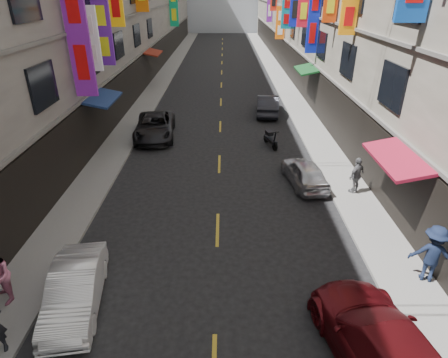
{
  "coord_description": "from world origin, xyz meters",
  "views": [
    {
      "loc": [
        0.24,
        6.09,
        8.27
      ],
      "look_at": [
        0.25,
        13.5,
        4.48
      ],
      "focal_mm": 30.0,
      "sensor_mm": 36.0,
      "label": 1
    }
  ],
  "objects_px": {
    "scooter_far_right": "(270,139)",
    "car_right_far": "(268,105)",
    "car_left_mid": "(75,289)",
    "pedestrian_rnear": "(432,254)",
    "car_right_near": "(386,352)",
    "car_right_mid": "(304,172)",
    "car_left_far": "(155,126)",
    "pedestrian_rfar": "(357,175)"
  },
  "relations": [
    {
      "from": "scooter_far_right",
      "to": "car_right_far",
      "type": "height_order",
      "value": "car_right_far"
    },
    {
      "from": "car_left_mid",
      "to": "pedestrian_rnear",
      "type": "bearing_deg",
      "value": -3.07
    },
    {
      "from": "car_left_mid",
      "to": "car_right_near",
      "type": "height_order",
      "value": "car_right_near"
    },
    {
      "from": "scooter_far_right",
      "to": "car_left_mid",
      "type": "distance_m",
      "value": 14.18
    },
    {
      "from": "scooter_far_right",
      "to": "car_right_mid",
      "type": "distance_m",
      "value": 4.88
    },
    {
      "from": "pedestrian_rnear",
      "to": "car_left_mid",
      "type": "bearing_deg",
      "value": 24.69
    },
    {
      "from": "car_left_far",
      "to": "pedestrian_rfar",
      "type": "relative_size",
      "value": 3.01
    },
    {
      "from": "car_right_near",
      "to": "car_right_mid",
      "type": "relative_size",
      "value": 1.49
    },
    {
      "from": "car_right_far",
      "to": "car_left_far",
      "type": "bearing_deg",
      "value": 37.88
    },
    {
      "from": "car_left_mid",
      "to": "pedestrian_rnear",
      "type": "distance_m",
      "value": 10.63
    },
    {
      "from": "car_right_far",
      "to": "pedestrian_rnear",
      "type": "relative_size",
      "value": 2.23
    },
    {
      "from": "car_right_near",
      "to": "pedestrian_rfar",
      "type": "relative_size",
      "value": 3.19
    },
    {
      "from": "car_right_near",
      "to": "car_right_mid",
      "type": "distance_m",
      "value": 9.79
    },
    {
      "from": "car_left_far",
      "to": "pedestrian_rfar",
      "type": "bearing_deg",
      "value": -40.69
    },
    {
      "from": "car_right_mid",
      "to": "car_right_far",
      "type": "height_order",
      "value": "car_right_far"
    },
    {
      "from": "pedestrian_rnear",
      "to": "pedestrian_rfar",
      "type": "distance_m",
      "value": 5.65
    },
    {
      "from": "car_left_far",
      "to": "car_right_near",
      "type": "height_order",
      "value": "car_right_near"
    },
    {
      "from": "car_left_mid",
      "to": "car_left_far",
      "type": "bearing_deg",
      "value": 81.53
    },
    {
      "from": "car_right_far",
      "to": "pedestrian_rfar",
      "type": "relative_size",
      "value": 2.59
    },
    {
      "from": "car_left_mid",
      "to": "car_right_far",
      "type": "xyz_separation_m",
      "value": [
        7.42,
        18.6,
        0.09
      ]
    },
    {
      "from": "car_left_far",
      "to": "pedestrian_rnear",
      "type": "bearing_deg",
      "value": -55.58
    },
    {
      "from": "scooter_far_right",
      "to": "pedestrian_rfar",
      "type": "xyz_separation_m",
      "value": [
        3.13,
        -5.74,
        0.51
      ]
    },
    {
      "from": "car_right_mid",
      "to": "pedestrian_rfar",
      "type": "relative_size",
      "value": 2.14
    },
    {
      "from": "car_left_far",
      "to": "pedestrian_rfar",
      "type": "distance_m",
      "value": 12.41
    },
    {
      "from": "scooter_far_right",
      "to": "car_left_far",
      "type": "height_order",
      "value": "car_left_far"
    },
    {
      "from": "car_left_mid",
      "to": "car_left_far",
      "type": "distance_m",
      "value": 13.87
    },
    {
      "from": "car_left_mid",
      "to": "car_right_far",
      "type": "distance_m",
      "value": 20.02
    },
    {
      "from": "car_right_near",
      "to": "pedestrian_rnear",
      "type": "bearing_deg",
      "value": -138.79
    },
    {
      "from": "scooter_far_right",
      "to": "pedestrian_rnear",
      "type": "height_order",
      "value": "pedestrian_rnear"
    },
    {
      "from": "car_left_mid",
      "to": "pedestrian_rnear",
      "type": "height_order",
      "value": "pedestrian_rnear"
    },
    {
      "from": "car_left_far",
      "to": "car_right_far",
      "type": "distance_m",
      "value": 8.8
    },
    {
      "from": "car_left_far",
      "to": "pedestrian_rnear",
      "type": "xyz_separation_m",
      "value": [
        10.57,
        -12.87,
        0.39
      ]
    },
    {
      "from": "car_left_mid",
      "to": "car_right_mid",
      "type": "bearing_deg",
      "value": 35.05
    },
    {
      "from": "scooter_far_right",
      "to": "pedestrian_rfar",
      "type": "relative_size",
      "value": 1.06
    },
    {
      "from": "pedestrian_rfar",
      "to": "car_right_far",
      "type": "bearing_deg",
      "value": -115.85
    },
    {
      "from": "car_right_mid",
      "to": "pedestrian_rnear",
      "type": "relative_size",
      "value": 1.84
    },
    {
      "from": "car_left_far",
      "to": "car_right_mid",
      "type": "height_order",
      "value": "car_left_far"
    },
    {
      "from": "car_left_mid",
      "to": "car_right_far",
      "type": "bearing_deg",
      "value": 59.77
    },
    {
      "from": "car_left_mid",
      "to": "car_right_near",
      "type": "relative_size",
      "value": 0.71
    },
    {
      "from": "scooter_far_right",
      "to": "car_right_far",
      "type": "relative_size",
      "value": 0.41
    },
    {
      "from": "car_right_mid",
      "to": "pedestrian_rfar",
      "type": "xyz_separation_m",
      "value": [
        2.08,
        -0.97,
        0.34
      ]
    },
    {
      "from": "car_right_near",
      "to": "pedestrian_rfar",
      "type": "bearing_deg",
      "value": -113.14
    }
  ]
}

